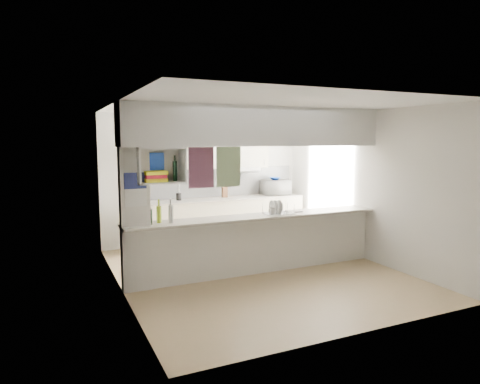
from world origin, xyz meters
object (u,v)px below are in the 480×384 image
bowl (275,179)px  dish_rack (278,208)px  microwave (275,187)px  wine_bottles (160,214)px

bowl → dish_rack: bearing=-118.0°
bowl → dish_rack: size_ratio=0.48×
microwave → bowl: size_ratio=2.65×
microwave → bowl: 0.19m
bowl → wine_bottles: bearing=-145.0°
dish_rack → wine_bottles: wine_bottles is taller
microwave → bowl: bowl is taller
microwave → dish_rack: size_ratio=1.28×
bowl → wine_bottles: (-3.05, -2.13, -0.22)m
microwave → wine_bottles: (-3.07, -2.13, -0.03)m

